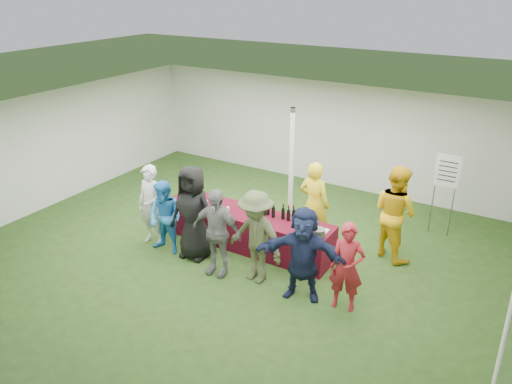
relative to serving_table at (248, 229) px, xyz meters
The scene contains 18 objects.
ground 0.40m from the serving_table, 167.30° to the right, with size 60.00×60.00×0.00m, color #284719.
tent 1.56m from the serving_table, 72.82° to the left, with size 10.00×10.00×10.00m.
serving_table is the anchor object (origin of this frame).
wine_bottles 0.82m from the serving_table, 12.13° to the left, with size 0.67×0.15×0.32m.
wine_glasses 0.75m from the serving_table, 154.47° to the right, with size 2.84×0.14×0.16m.
water_bottle 0.49m from the serving_table, 68.37° to the left, with size 0.07×0.07×0.23m.
bar_towel 1.64m from the serving_table, ahead, with size 0.25×0.18×0.03m, color white.
dump_bucket 1.73m from the serving_table, ahead, with size 0.24×0.24×0.18m, color slate.
wine_list_sign 4.23m from the serving_table, 38.14° to the left, with size 0.50×0.03×1.80m.
staff_pourer 1.44m from the serving_table, 34.48° to the left, with size 0.66×0.43×1.80m, color yellow.
staff_back 2.92m from the serving_table, 23.30° to the left, with size 0.92×0.72×1.90m, color gold.
customer_0 2.01m from the serving_table, 153.05° to the right, with size 0.62×0.41×1.70m, color silver.
customer_1 1.67m from the serving_table, 140.92° to the right, with size 0.73×0.57×1.50m, color #267FCC.
customer_2 1.24m from the serving_table, 128.07° to the right, with size 0.92×0.60×1.89m, color black.
customer_3 1.23m from the serving_table, 87.75° to the right, with size 0.99×0.41×1.69m, color slate.
customer_4 1.35m from the serving_table, 51.24° to the right, with size 1.13×0.65×1.75m, color #444C2D.
customer_5 2.06m from the serving_table, 30.37° to the right, with size 1.57×0.50×1.69m, color #161E3D.
customer_6 2.68m from the serving_table, 20.47° to the right, with size 0.57×0.37×1.55m, color maroon.
Camera 1 is at (4.93, -7.58, 5.12)m, focal length 35.00 mm.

